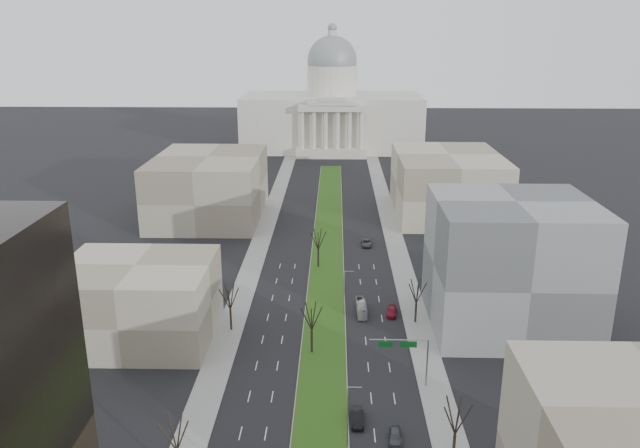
% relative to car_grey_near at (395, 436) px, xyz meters
% --- Properties ---
extents(ground, '(600.00, 600.00, 0.00)m').
position_rel_car_grey_near_xyz_m(ground, '(-10.20, 63.56, -0.73)').
color(ground, black).
rests_on(ground, ground).
extents(median, '(8.00, 222.03, 0.20)m').
position_rel_car_grey_near_xyz_m(median, '(-10.20, 62.55, -0.63)').
color(median, '#999993').
rests_on(median, ground).
extents(sidewalk_left, '(5.00, 330.00, 0.15)m').
position_rel_car_grey_near_xyz_m(sidewalk_left, '(-27.70, 38.56, -0.65)').
color(sidewalk_left, gray).
rests_on(sidewalk_left, ground).
extents(sidewalk_right, '(5.00, 330.00, 0.15)m').
position_rel_car_grey_near_xyz_m(sidewalk_right, '(7.30, 38.56, -0.65)').
color(sidewalk_right, gray).
rests_on(sidewalk_right, ground).
extents(capitol, '(80.00, 46.00, 55.00)m').
position_rel_car_grey_near_xyz_m(capitol, '(-10.20, 213.15, 15.58)').
color(capitol, beige).
rests_on(capitol, ground).
extents(building_beige_left, '(26.00, 22.00, 14.00)m').
position_rel_car_grey_near_xyz_m(building_beige_left, '(-43.20, 28.56, 6.27)').
color(building_beige_left, gray).
rests_on(building_beige_left, ground).
extents(building_grey_right, '(28.00, 26.00, 24.00)m').
position_rel_car_grey_near_xyz_m(building_grey_right, '(23.80, 35.56, 11.27)').
color(building_grey_right, slate).
rests_on(building_grey_right, ground).
extents(building_far_left, '(30.00, 40.00, 18.00)m').
position_rel_car_grey_near_xyz_m(building_far_left, '(-45.20, 103.56, 8.27)').
color(building_far_left, gray).
rests_on(building_far_left, ground).
extents(building_far_right, '(30.00, 40.00, 18.00)m').
position_rel_car_grey_near_xyz_m(building_far_right, '(24.80, 108.56, 8.27)').
color(building_far_right, gray).
rests_on(building_far_right, ground).
extents(tree_left_mid, '(5.40, 5.40, 9.72)m').
position_rel_car_grey_near_xyz_m(tree_left_mid, '(-27.40, -8.44, 6.27)').
color(tree_left_mid, black).
rests_on(tree_left_mid, ground).
extents(tree_left_far, '(5.28, 5.28, 9.50)m').
position_rel_car_grey_near_xyz_m(tree_left_far, '(-27.40, 31.56, 6.11)').
color(tree_left_far, black).
rests_on(tree_left_far, ground).
extents(tree_right_mid, '(5.52, 5.52, 9.94)m').
position_rel_car_grey_near_xyz_m(tree_right_mid, '(7.00, -4.44, 6.43)').
color(tree_right_mid, black).
rests_on(tree_right_mid, ground).
extents(tree_right_far, '(5.04, 5.04, 9.07)m').
position_rel_car_grey_near_xyz_m(tree_right_far, '(7.00, 35.56, 5.80)').
color(tree_right_far, black).
rests_on(tree_right_far, ground).
extents(tree_median_b, '(5.40, 5.40, 9.72)m').
position_rel_car_grey_near_xyz_m(tree_median_b, '(-12.20, 23.56, 6.27)').
color(tree_median_b, black).
rests_on(tree_median_b, ground).
extents(tree_median_c, '(5.40, 5.40, 9.72)m').
position_rel_car_grey_near_xyz_m(tree_median_c, '(-12.20, 63.56, 6.27)').
color(tree_median_c, black).
rests_on(tree_median_c, ground).
extents(streetlamp_median_b, '(1.90, 0.20, 9.16)m').
position_rel_car_grey_near_xyz_m(streetlamp_median_b, '(-6.44, -1.44, 4.08)').
color(streetlamp_median_b, gray).
rests_on(streetlamp_median_b, ground).
extents(streetlamp_median_c, '(1.90, 0.20, 9.16)m').
position_rel_car_grey_near_xyz_m(streetlamp_median_c, '(-6.44, 38.56, 4.08)').
color(streetlamp_median_c, gray).
rests_on(streetlamp_median_c, ground).
extents(mast_arm_signs, '(9.12, 0.24, 8.09)m').
position_rel_car_grey_near_xyz_m(mast_arm_signs, '(3.29, 13.59, 5.38)').
color(mast_arm_signs, gray).
rests_on(mast_arm_signs, ground).
extents(car_grey_near, '(2.03, 4.40, 1.46)m').
position_rel_car_grey_near_xyz_m(car_grey_near, '(0.00, 0.00, 0.00)').
color(car_grey_near, '#424549').
rests_on(car_grey_near, ground).
extents(car_black, '(1.78, 5.03, 1.65)m').
position_rel_car_grey_near_xyz_m(car_black, '(-5.00, 4.06, 0.10)').
color(car_black, black).
rests_on(car_black, ground).
extents(car_red, '(2.58, 4.89, 1.35)m').
position_rel_car_grey_near_xyz_m(car_red, '(2.80, 38.68, -0.05)').
color(car_red, maroon).
rests_on(car_red, ground).
extents(car_grey_far, '(2.53, 5.37, 1.48)m').
position_rel_car_grey_near_xyz_m(car_grey_far, '(-0.31, 78.93, 0.01)').
color(car_grey_far, '#46474D').
rests_on(car_grey_far, ground).
extents(box_van, '(2.08, 7.89, 2.18)m').
position_rel_car_grey_near_xyz_m(box_van, '(-3.09, 39.44, 0.36)').
color(box_van, beige).
rests_on(box_van, ground).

